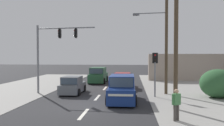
# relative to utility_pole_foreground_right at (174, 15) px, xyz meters

# --- Properties ---
(ground_plane) EXTENTS (140.00, 140.00, 0.00)m
(ground_plane) POSITION_rel_utility_pole_foreground_right_xyz_m (-5.27, 0.44, -5.80)
(ground_plane) COLOR #28282B
(lane_dash_near) EXTENTS (0.20, 2.40, 0.01)m
(lane_dash_near) POSITION_rel_utility_pole_foreground_right_xyz_m (-5.27, -1.56, -5.80)
(lane_dash_near) COLOR silver
(lane_dash_near) RESTS_ON ground
(lane_dash_mid) EXTENTS (0.20, 2.40, 0.01)m
(lane_dash_mid) POSITION_rel_utility_pole_foreground_right_xyz_m (-5.27, 3.44, -5.80)
(lane_dash_mid) COLOR silver
(lane_dash_mid) RESTS_ON ground
(lane_dash_far) EXTENTS (0.20, 2.40, 0.01)m
(lane_dash_far) POSITION_rel_utility_pole_foreground_right_xyz_m (-5.27, 8.44, -5.80)
(lane_dash_far) COLOR silver
(lane_dash_far) RESTS_ON ground
(kerb_right_verge) EXTENTS (10.00, 44.00, 0.02)m
(kerb_right_verge) POSITION_rel_utility_pole_foreground_right_xyz_m (3.73, 2.44, -5.79)
(kerb_right_verge) COLOR gray
(kerb_right_verge) RESTS_ON ground
(kerb_left_verge) EXTENTS (8.00, 40.00, 0.02)m
(kerb_left_verge) POSITION_rel_utility_pole_foreground_right_xyz_m (-13.77, 4.44, -5.79)
(kerb_left_verge) COLOR gray
(kerb_left_verge) RESTS_ON ground
(utility_pole_foreground_right) EXTENTS (3.78, 0.35, 10.86)m
(utility_pole_foreground_right) POSITION_rel_utility_pole_foreground_right_xyz_m (0.00, 0.00, 0.00)
(utility_pole_foreground_right) COLOR #4C3D2B
(utility_pole_foreground_right) RESTS_ON ground
(utility_pole_midground_right) EXTENTS (3.78, 0.57, 9.75)m
(utility_pole_midground_right) POSITION_rel_utility_pole_foreground_right_xyz_m (0.27, 5.51, -0.56)
(utility_pole_midground_right) COLOR #4C3D2B
(utility_pole_midground_right) RESTS_ON ground
(traffic_signal_mast) EXTENTS (5.27, 0.65, 6.00)m
(traffic_signal_mast) POSITION_rel_utility_pole_foreground_right_xyz_m (-9.54, 4.86, -1.66)
(traffic_signal_mast) COLOR slate
(traffic_signal_mast) RESTS_ON ground
(pedestal_signal_right_kerb) EXTENTS (0.44, 0.30, 3.56)m
(pedestal_signal_right_kerb) POSITION_rel_utility_pole_foreground_right_xyz_m (-0.70, 3.98, -3.39)
(pedestal_signal_right_kerb) COLOR slate
(pedestal_signal_right_kerb) RESTS_ON ground
(roadside_bush) EXTENTS (2.97, 2.54, 2.27)m
(roadside_bush) POSITION_rel_utility_pole_foreground_right_xyz_m (4.35, 4.07, -4.74)
(roadside_bush) COLOR #2D5B33
(roadside_bush) RESTS_ON ground
(shopfront_wall_far) EXTENTS (12.00, 1.00, 3.60)m
(shopfront_wall_far) POSITION_rel_utility_pole_foreground_right_xyz_m (5.73, 16.44, -4.00)
(shopfront_wall_far) COLOR #A39384
(shopfront_wall_far) RESTS_ON ground
(suv_kerbside_parked) EXTENTS (2.07, 4.55, 1.90)m
(suv_kerbside_parked) POSITION_rel_utility_pole_foreground_right_xyz_m (-3.25, 2.14, -4.92)
(suv_kerbside_parked) COLOR navy
(suv_kerbside_parked) RESTS_ON ground
(hatchback_oncoming_mid) EXTENTS (1.79, 3.64, 1.53)m
(hatchback_oncoming_mid) POSITION_rel_utility_pole_foreground_right_xyz_m (-7.73, 5.06, -5.10)
(hatchback_oncoming_mid) COLOR slate
(hatchback_oncoming_mid) RESTS_ON ground
(sedan_receding_far) EXTENTS (2.04, 4.31, 1.56)m
(sedan_receding_far) POSITION_rel_utility_pole_foreground_right_xyz_m (-3.50, 8.93, -5.10)
(sedan_receding_far) COLOR maroon
(sedan_receding_far) RESTS_ON ground
(suv_crossing_left) EXTENTS (2.10, 4.56, 1.90)m
(suv_crossing_left) POSITION_rel_utility_pole_foreground_right_xyz_m (-6.71, 13.27, -4.92)
(suv_crossing_left) COLOR #235633
(suv_crossing_left) RESTS_ON ground
(pedestrian_at_kerb) EXTENTS (0.50, 0.37, 1.63)m
(pedestrian_at_kerb) POSITION_rel_utility_pole_foreground_right_xyz_m (-0.33, -2.51, -4.88)
(pedestrian_at_kerb) COLOR #47423D
(pedestrian_at_kerb) RESTS_ON ground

